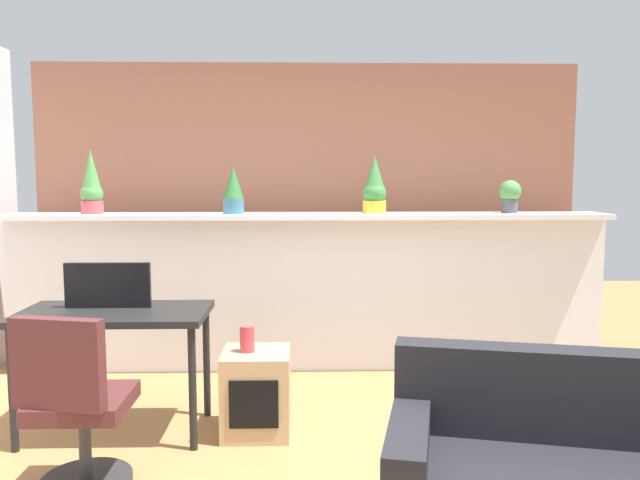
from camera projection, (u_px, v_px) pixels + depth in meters
The scene contains 12 objects.
divider_wall at pixel (308, 294), 4.91m from camera, with size 4.66×0.16×1.21m, color silver.
plant_shelf at pixel (308, 216), 4.81m from camera, with size 4.66×0.40×0.04m, color silver.
brick_wall_behind at pixel (307, 209), 5.44m from camera, with size 4.66×0.10×2.50m, color #935B47.
potted_plant_0 at pixel (92, 185), 4.74m from camera, with size 0.17×0.17×0.50m.
potted_plant_1 at pixel (233, 191), 4.73m from camera, with size 0.16×0.16×0.36m.
potted_plant_2 at pixel (374, 188), 4.82m from camera, with size 0.18×0.18×0.45m.
potted_plant_3 at pixel (510, 195), 4.84m from camera, with size 0.17×0.17×0.26m.
desk at pixel (114, 324), 3.67m from camera, with size 1.10×0.60×0.75m.
tv_monitor at pixel (108, 285), 3.72m from camera, with size 0.51×0.04×0.27m, color black.
office_chair at pixel (77, 419), 2.95m from camera, with size 0.48×0.49×0.91m.
side_cube_shelf at pixel (256, 392), 3.71m from camera, with size 0.40×0.41×0.50m.
vase_on_shelf at pixel (247, 339), 3.68m from camera, with size 0.09×0.09×0.16m, color #CC3D47.
Camera 1 is at (-0.02, -2.84, 1.55)m, focal length 34.73 mm.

